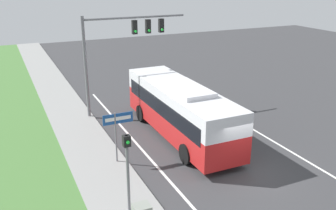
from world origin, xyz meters
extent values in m
plane|color=#38383A|center=(0.00, 0.00, 0.00)|extent=(80.00, 80.00, 0.00)
cube|color=gray|center=(-6.20, 0.00, 0.06)|extent=(2.80, 80.00, 0.12)
cube|color=silver|center=(-3.60, 0.00, 0.00)|extent=(0.14, 30.00, 0.01)
cube|color=silver|center=(3.60, 0.00, 0.00)|extent=(0.14, 30.00, 0.01)
cube|color=red|center=(-0.92, 5.01, 1.10)|extent=(2.56, 10.17, 1.45)
cube|color=silver|center=(-0.92, 5.01, 2.41)|extent=(2.56, 10.17, 1.18)
cube|color=black|center=(-0.92, 5.01, 2.00)|extent=(2.60, 9.36, 0.89)
cube|color=silver|center=(-0.92, 4.25, 3.12)|extent=(1.79, 3.56, 0.24)
cylinder|color=black|center=(-2.15, 8.17, 0.53)|extent=(0.28, 1.06, 1.06)
cylinder|color=black|center=(0.31, 8.17, 0.53)|extent=(0.28, 1.06, 1.06)
cylinder|color=black|center=(-2.15, 1.86, 0.53)|extent=(0.28, 1.06, 1.06)
cylinder|color=black|center=(0.31, 1.86, 0.53)|extent=(0.28, 1.06, 1.06)
cylinder|color=slate|center=(-5.05, 10.17, 3.31)|extent=(0.20, 0.20, 6.61)
cylinder|color=slate|center=(-1.61, 10.17, 6.36)|extent=(6.87, 0.14, 0.14)
cube|color=black|center=(-1.70, 10.17, 5.74)|extent=(0.32, 0.28, 0.90)
sphere|color=#1ED838|center=(-1.70, 9.99, 5.50)|extent=(0.18, 0.18, 0.18)
cube|color=black|center=(-0.75, 10.17, 5.74)|extent=(0.32, 0.28, 0.90)
sphere|color=#1ED838|center=(-0.75, 9.99, 5.50)|extent=(0.18, 0.18, 0.18)
cube|color=black|center=(0.19, 10.17, 5.74)|extent=(0.32, 0.28, 0.90)
sphere|color=#1ED838|center=(0.19, 9.99, 5.50)|extent=(0.18, 0.18, 0.18)
cylinder|color=slate|center=(-6.07, -0.80, 1.69)|extent=(0.12, 0.12, 3.37)
cube|color=black|center=(-6.07, -0.80, 3.15)|extent=(0.28, 0.24, 0.44)
sphere|color=#1ED838|center=(-6.07, -0.95, 3.15)|extent=(0.14, 0.14, 0.14)
cylinder|color=slate|center=(-5.28, 3.33, 1.36)|extent=(0.08, 0.08, 2.72)
cube|color=#19478C|center=(-5.13, 3.33, 2.40)|extent=(1.52, 0.03, 0.53)
cube|color=white|center=(-5.13, 3.31, 2.40)|extent=(1.29, 0.01, 0.18)
camera|label=1|loc=(-9.98, -13.02, 9.11)|focal=40.00mm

